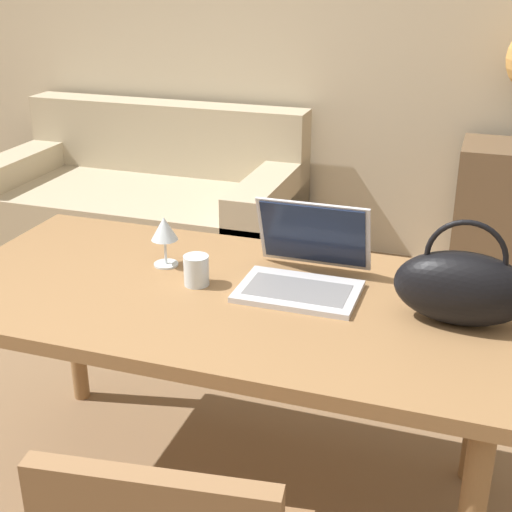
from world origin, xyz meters
The scene contains 7 objects.
wall_back centered at (0.00, 2.83, 1.35)m, with size 10.00×0.06×2.70m.
dining_table centered at (0.08, 0.62, 0.65)m, with size 1.58×0.82×0.73m.
couch centered at (-1.05, 2.34, 0.28)m, with size 1.69×0.91×0.82m.
laptop centered at (0.29, 0.74, 0.79)m, with size 0.33×0.32×0.23m.
drinking_glass centered at (0.00, 0.63, 0.77)m, with size 0.07×0.07×0.09m.
wine_glass centered at (-0.14, 0.73, 0.84)m, with size 0.08×0.08×0.15m.
handbag centered at (0.72, 0.63, 0.83)m, with size 0.34×0.15×0.28m.
Camera 1 is at (0.75, -1.05, 1.60)m, focal length 50.00 mm.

